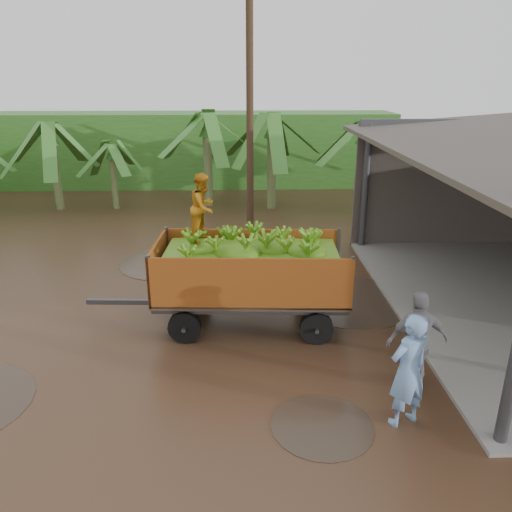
{
  "coord_description": "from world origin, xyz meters",
  "views": [
    {
      "loc": [
        1.33,
        -9.85,
        5.38
      ],
      "look_at": [
        1.67,
        0.92,
        1.46
      ],
      "focal_mm": 35.0,
      "sensor_mm": 36.0,
      "label": 1
    }
  ],
  "objects_px": {
    "man_grey": "(417,341)",
    "banana_trailer": "(250,271)",
    "utility_pole": "(250,113)",
    "man_blue": "(408,370)"
  },
  "relations": [
    {
      "from": "man_grey",
      "to": "banana_trailer",
      "type": "bearing_deg",
      "value": -46.96
    },
    {
      "from": "banana_trailer",
      "to": "utility_pole",
      "type": "distance_m",
      "value": 7.54
    },
    {
      "from": "man_blue",
      "to": "man_grey",
      "type": "bearing_deg",
      "value": -140.44
    },
    {
      "from": "utility_pole",
      "to": "man_blue",
      "type": "bearing_deg",
      "value": -77.74
    },
    {
      "from": "man_blue",
      "to": "utility_pole",
      "type": "distance_m",
      "value": 11.24
    },
    {
      "from": "banana_trailer",
      "to": "man_grey",
      "type": "bearing_deg",
      "value": -39.14
    },
    {
      "from": "man_blue",
      "to": "banana_trailer",
      "type": "bearing_deg",
      "value": -80.1
    },
    {
      "from": "banana_trailer",
      "to": "man_grey",
      "type": "xyz_separation_m",
      "value": [
        2.9,
        -2.61,
        -0.33
      ]
    },
    {
      "from": "man_grey",
      "to": "utility_pole",
      "type": "height_order",
      "value": "utility_pole"
    },
    {
      "from": "banana_trailer",
      "to": "man_blue",
      "type": "relative_size",
      "value": 3.0
    }
  ]
}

